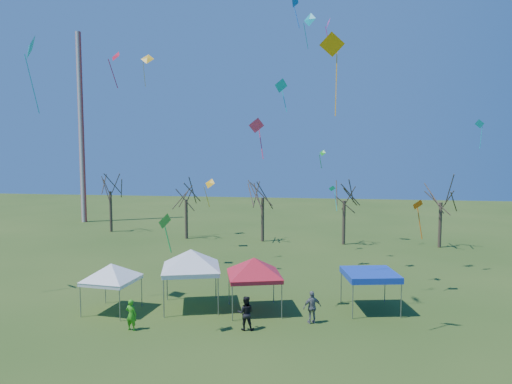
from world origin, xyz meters
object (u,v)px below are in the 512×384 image
tent_blue (370,275)px  person_green (131,315)px  tree_1 (186,186)px  tree_3 (344,185)px  tree_4 (441,186)px  tree_0 (110,177)px  tent_red (254,261)px  person_dark (246,313)px  person_grey (312,307)px  tree_2 (263,182)px  tent_white_west (111,267)px  tent_white_mid (191,253)px  radio_mast (81,128)px

tent_blue → person_green: bearing=-158.4°
tree_1 → tree_3: size_ratio=0.95×
tree_4 → person_green: tree_4 is taller
tree_4 → tent_blue: bearing=-113.7°
tree_0 → tent_red: 32.03m
tent_blue → person_green: size_ratio=2.11×
person_dark → person_grey: bearing=-162.7°
tree_3 → tree_1: bearing=177.9°
tent_blue → person_grey: (-3.33, -2.61, -1.25)m
tree_0 → tree_3: size_ratio=1.07×
tree_2 → tree_4: bearing=-1.2°
tree_2 → tent_red: (2.42, -21.02, -3.27)m
tent_white_west → tent_blue: size_ratio=1.08×
tree_0 → tree_2: tree_0 is taller
tree_0 → tree_3: (26.88, -3.34, -0.41)m
tree_4 → tent_white_mid: 28.23m
tent_white_mid → person_green: bearing=-118.1°
tree_0 → person_green: bearing=-61.9°
tree_0 → person_grey: size_ratio=4.67×
tent_white_mid → person_grey: (7.34, -1.50, -2.43)m
tent_white_west → tree_4: bearing=43.0°
tree_0 → person_grey: tree_0 is taller
tree_1 → person_grey: size_ratio=4.17×
person_grey → person_green: 9.76m
tree_1 → radio_mast: bearing=151.5°
tree_2 → person_green: (-3.57, -24.86, -5.46)m
person_grey → person_green: person_grey is taller
tent_red → person_dark: (-0.01, -2.86, -2.11)m
tent_white_mid → person_green: (-2.11, -3.95, -2.50)m
tree_1 → tree_2: bearing=-1.8°
person_green → tree_0: bearing=-54.5°
tree_0 → tent_white_mid: tree_0 is taller
radio_mast → tent_white_west: radio_mast is taller
tent_white_mid → tent_blue: 10.79m
person_dark → tree_4: bearing=-128.9°
tent_red → person_grey: tent_red is taller
tree_3 → person_grey: (-2.53, -22.07, -5.18)m
tent_white_west → tent_red: (8.30, 1.35, 0.31)m
tree_4 → tent_blue: size_ratio=2.24×
tree_2 → tree_3: tree_2 is taller
tree_0 → tree_2: size_ratio=1.03×
tree_0 → tent_red: size_ratio=2.07×
tent_blue → tent_white_west: bearing=-170.3°
tent_white_west → tent_white_mid: 4.69m
tent_white_west → person_grey: size_ratio=2.09×
radio_mast → tree_1: radio_mast is taller
tent_blue → person_grey: tent_blue is taller
tree_2 → person_dark: bearing=-84.2°
tree_1 → tree_4: bearing=-1.4°
tree_0 → tent_red: (20.90, -24.02, -3.47)m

